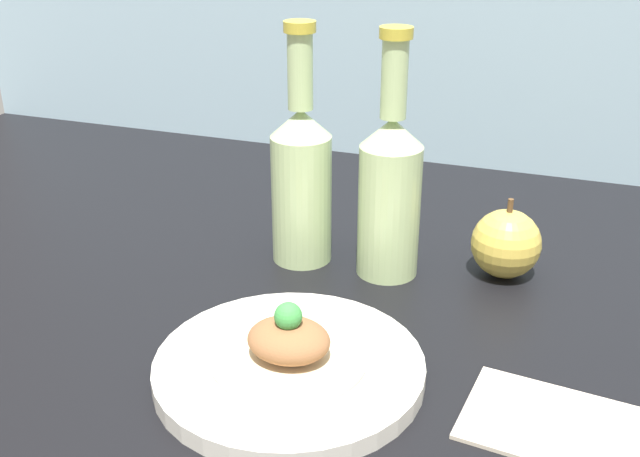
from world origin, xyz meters
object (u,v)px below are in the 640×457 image
plated_food (289,344)px  cider_bottle_right (390,189)px  cider_bottle_left (301,177)px  apple (506,244)px  plate (289,366)px

plated_food → cider_bottle_right: size_ratio=0.51×
cider_bottle_left → plated_food: bearing=-71.7°
cider_bottle_right → apple: 15.24cm
plate → apple: bearing=59.4°
cider_bottle_right → apple: bearing=16.5°
cider_bottle_left → cider_bottle_right: same height
cider_bottle_right → plate: bearing=-97.3°
cider_bottle_left → apple: bearing=9.2°
plate → cider_bottle_right: 25.54cm
plated_food → cider_bottle_left: cider_bottle_left is taller
plated_food → cider_bottle_right: cider_bottle_right is taller
cider_bottle_left → cider_bottle_right: (10.80, 0.00, 0.00)cm
plate → cider_bottle_left: (-7.78, 23.53, 9.45)cm
cider_bottle_left → apple: (23.98, 3.90, -6.58)cm
plate → apple: 31.98cm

